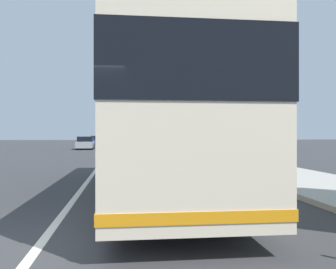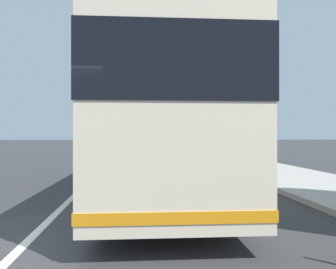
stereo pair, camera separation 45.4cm
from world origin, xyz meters
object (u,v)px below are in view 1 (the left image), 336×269
(car_far_distant, at_px, (98,141))
(utility_pole, at_px, (229,108))
(roadside_tree_mid_block, at_px, (218,88))
(car_side_street, at_px, (85,143))
(coach_bus, at_px, (159,121))
(car_ahead_same_lane, at_px, (134,142))

(car_far_distant, bearing_deg, utility_pole, 18.99)
(car_far_distant, distance_m, roadside_tree_mid_block, 36.55)
(car_side_street, relative_size, utility_pole, 0.77)
(coach_bus, xyz_separation_m, car_side_street, (31.31, 5.22, -1.38))
(car_side_street, bearing_deg, coach_bus, 7.76)
(utility_pole, bearing_deg, coach_bus, 151.24)
(coach_bus, xyz_separation_m, car_far_distant, (45.43, 4.79, -1.34))
(coach_bus, bearing_deg, car_far_distant, 6.70)
(car_ahead_same_lane, distance_m, utility_pole, 25.31)
(car_far_distant, height_order, roadside_tree_mid_block, roadside_tree_mid_block)
(car_ahead_same_lane, relative_size, roadside_tree_mid_block, 0.70)
(coach_bus, distance_m, car_ahead_same_lane, 33.45)
(car_ahead_same_lane, xyz_separation_m, roadside_tree_mid_block, (-23.15, -4.19, 3.64))
(car_ahead_same_lane, bearing_deg, coach_bus, 179.27)
(car_side_street, bearing_deg, car_far_distant, 176.56)
(car_ahead_same_lane, height_order, car_side_street, car_ahead_same_lane)
(car_far_distant, relative_size, utility_pole, 0.76)
(coach_bus, bearing_deg, roadside_tree_mid_block, -23.08)
(roadside_tree_mid_block, height_order, utility_pole, roadside_tree_mid_block)
(utility_pole, bearing_deg, car_far_distant, 14.49)
(coach_bus, bearing_deg, utility_pole, -28.07)
(coach_bus, bearing_deg, car_side_street, 10.14)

